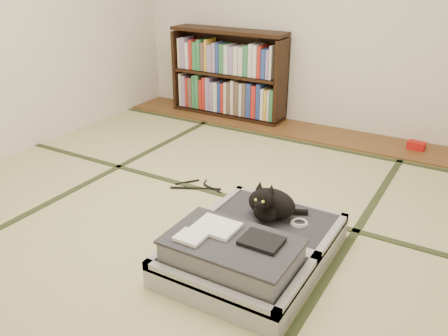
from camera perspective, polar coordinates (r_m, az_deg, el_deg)
The scene contains 9 objects.
floor at distance 3.20m, azimuth -3.97°, elevation -6.12°, with size 4.50×4.50×0.00m, color #C1B981.
wood_strip at distance 4.83m, azimuth 9.48°, elevation 4.44°, with size 4.00×0.50×0.02m, color brown.
red_item at distance 4.60m, azimuth 22.12°, elevation 2.53°, with size 0.15×0.09×0.07m, color red.
tatami_borders at distance 3.57m, azimuth 0.48°, elevation -2.62°, with size 4.00×4.50×0.01m.
bookcase at distance 5.14m, azimuth 0.51°, elevation 11.10°, with size 1.27×0.29×0.92m.
suitcase at distance 2.70m, azimuth 3.13°, elevation -9.67°, with size 0.78×1.03×0.30m.
cat at distance 2.86m, azimuth 5.56°, elevation -4.33°, with size 0.34×0.35×0.28m.
cable_coil at distance 2.87m, azimuth 9.04°, elevation -6.53°, with size 0.11×0.11×0.03m.
hanger at distance 3.61m, azimuth -3.17°, elevation -2.27°, with size 0.39×0.26×0.01m.
Camera 1 is at (1.59, -2.27, 1.61)m, focal length 38.00 mm.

